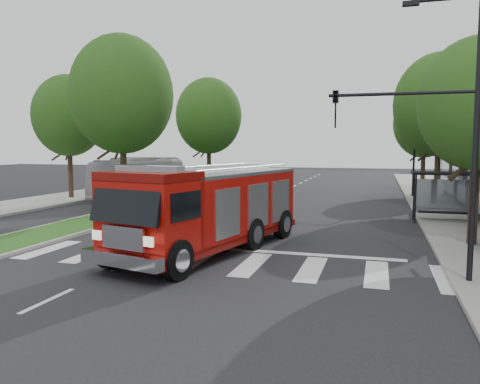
% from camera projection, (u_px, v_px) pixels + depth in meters
% --- Properties ---
extents(ground, '(140.00, 140.00, 0.00)m').
position_uv_depth(ground, '(178.00, 240.00, 19.50)').
color(ground, black).
rests_on(ground, ground).
extents(sidewalk_right, '(5.00, 80.00, 0.15)m').
position_uv_depth(sidewalk_right, '(464.00, 217.00, 25.48)').
color(sidewalk_right, gray).
rests_on(sidewalk_right, ground).
extents(sidewalk_left, '(5.00, 80.00, 0.15)m').
position_uv_depth(sidewalk_left, '(48.00, 201.00, 33.14)').
color(sidewalk_left, gray).
rests_on(sidewalk_left, ground).
extents(median, '(3.00, 50.00, 0.15)m').
position_uv_depth(median, '(201.00, 193.00, 38.36)').
color(median, gray).
rests_on(median, ground).
extents(bus_shelter, '(3.20, 1.60, 2.61)m').
position_uv_depth(bus_shelter, '(444.00, 183.00, 23.90)').
color(bus_shelter, black).
rests_on(bus_shelter, ground).
extents(tree_right_near, '(4.40, 4.40, 8.05)m').
position_uv_depth(tree_right_near, '(478.00, 104.00, 17.61)').
color(tree_right_near, black).
rests_on(tree_right_near, ground).
extents(tree_right_mid, '(5.60, 5.60, 9.72)m').
position_uv_depth(tree_right_mid, '(440.00, 105.00, 28.96)').
color(tree_right_mid, black).
rests_on(tree_right_mid, ground).
extents(tree_right_far, '(5.00, 5.00, 8.73)m').
position_uv_depth(tree_right_far, '(425.00, 123.00, 38.57)').
color(tree_right_far, black).
rests_on(tree_right_far, ground).
extents(tree_median_near, '(5.80, 5.80, 10.16)m').
position_uv_depth(tree_median_near, '(122.00, 95.00, 26.26)').
color(tree_median_near, black).
rests_on(tree_median_near, ground).
extents(tree_median_far, '(5.60, 5.60, 9.72)m').
position_uv_depth(tree_median_far, '(209.00, 116.00, 39.65)').
color(tree_median_far, black).
rests_on(tree_median_far, ground).
extents(tree_left_mid, '(5.20, 5.20, 9.16)m').
position_uv_depth(tree_left_mid, '(69.00, 116.00, 34.32)').
color(tree_left_mid, black).
rests_on(tree_left_mid, ground).
extents(streetlight_right_near, '(4.08, 0.22, 8.00)m').
position_uv_depth(streetlight_right_near, '(442.00, 119.00, 12.98)').
color(streetlight_right_near, black).
rests_on(streetlight_right_near, ground).
extents(streetlight_right_far, '(2.11, 0.20, 8.00)m').
position_uv_depth(streetlight_right_far, '(412.00, 139.00, 35.21)').
color(streetlight_right_far, black).
rests_on(streetlight_right_far, ground).
extents(fire_engine, '(4.97, 9.99, 3.33)m').
position_uv_depth(fire_engine, '(210.00, 209.00, 17.37)').
color(fire_engine, '#650905').
rests_on(fire_engine, ground).
extents(city_bus, '(2.73, 11.11, 3.09)m').
position_uv_depth(city_bus, '(141.00, 177.00, 36.48)').
color(city_bus, '#AFAFB3').
rests_on(city_bus, ground).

